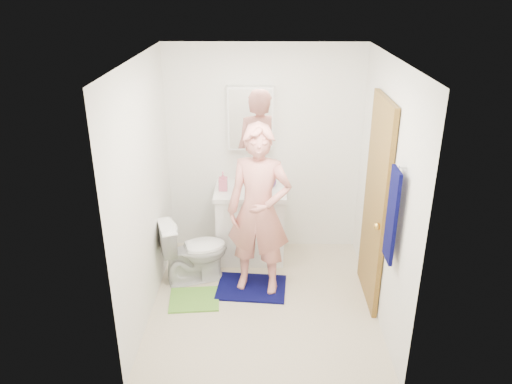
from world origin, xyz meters
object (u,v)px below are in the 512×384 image
(soap_dispenser, at_px, (223,181))
(medicine_cabinet, at_px, (251,118))
(vanity_cabinet, at_px, (251,225))
(toilet, at_px, (194,250))
(towel, at_px, (392,216))
(toothbrush_cup, at_px, (271,183))
(man, at_px, (259,211))

(soap_dispenser, bearing_deg, medicine_cabinet, 40.60)
(vanity_cabinet, bearing_deg, toilet, -139.05)
(toilet, bearing_deg, medicine_cabinet, -58.03)
(soap_dispenser, bearing_deg, vanity_cabinet, 6.11)
(towel, relative_size, toilet, 1.12)
(toilet, relative_size, soap_dispenser, 3.37)
(vanity_cabinet, height_order, medicine_cabinet, medicine_cabinet)
(towel, distance_m, toothbrush_cup, 1.86)
(medicine_cabinet, bearing_deg, man, -83.55)
(towel, bearing_deg, toothbrush_cup, 121.46)
(soap_dispenser, distance_m, man, 0.76)
(toilet, distance_m, soap_dispenser, 0.82)
(medicine_cabinet, bearing_deg, toothbrush_cup, -33.96)
(toothbrush_cup, xyz_separation_m, man, (-0.13, -0.75, 0.00))
(soap_dispenser, height_order, man, man)
(toilet, distance_m, toothbrush_cup, 1.14)
(medicine_cabinet, height_order, toothbrush_cup, medicine_cabinet)
(toilet, height_order, soap_dispenser, soap_dispenser)
(toothbrush_cup, bearing_deg, man, -99.55)
(medicine_cabinet, height_order, toilet, medicine_cabinet)
(vanity_cabinet, relative_size, medicine_cabinet, 1.14)
(soap_dispenser, height_order, toothbrush_cup, soap_dispenser)
(toilet, bearing_deg, vanity_cabinet, -68.46)
(medicine_cabinet, xyz_separation_m, toilet, (-0.59, -0.73, -1.24))
(soap_dispenser, xyz_separation_m, toothbrush_cup, (0.53, 0.10, -0.06))
(toilet, relative_size, man, 0.41)
(towel, bearing_deg, medicine_cabinet, 124.61)
(toilet, bearing_deg, toothbrush_cup, -73.92)
(vanity_cabinet, bearing_deg, medicine_cabinet, 90.00)
(vanity_cabinet, height_order, soap_dispenser, soap_dispenser)
(toilet, relative_size, toothbrush_cup, 5.80)
(vanity_cabinet, relative_size, towel, 1.00)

